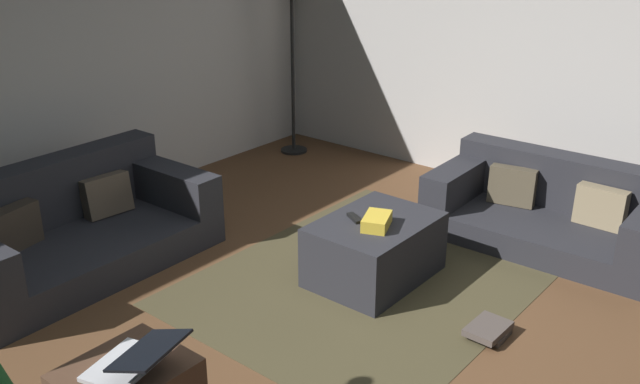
% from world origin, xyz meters
% --- Properties ---
extents(ground_plane, '(6.40, 6.40, 0.00)m').
position_xyz_m(ground_plane, '(0.00, 0.00, 0.00)').
color(ground_plane, brown).
extents(rear_partition, '(6.40, 0.12, 2.60)m').
position_xyz_m(rear_partition, '(0.00, 3.14, 1.30)').
color(rear_partition, '#BCB7B2').
rests_on(rear_partition, ground_plane).
extents(corner_partition, '(0.12, 6.40, 2.60)m').
position_xyz_m(corner_partition, '(3.14, 0.00, 1.30)').
color(corner_partition, '#B5B0AB').
rests_on(corner_partition, ground_plane).
extents(couch_left, '(1.87, 1.03, 0.72)m').
position_xyz_m(couch_left, '(-0.31, 2.25, 0.27)').
color(couch_left, '#26262B').
rests_on(couch_left, ground_plane).
extents(couch_right, '(0.95, 1.75, 0.62)m').
position_xyz_m(couch_right, '(2.25, -0.26, 0.24)').
color(couch_right, '#26262B').
rests_on(couch_right, ground_plane).
extents(ottoman, '(0.88, 0.63, 0.43)m').
position_xyz_m(ottoman, '(0.88, 0.44, 0.22)').
color(ottoman, '#26262B').
rests_on(ottoman, ground_plane).
extents(gift_box, '(0.29, 0.24, 0.08)m').
position_xyz_m(gift_box, '(0.81, 0.38, 0.47)').
color(gift_box, gold).
rests_on(gift_box, ottoman).
extents(tv_remote, '(0.12, 0.16, 0.02)m').
position_xyz_m(tv_remote, '(0.81, 0.56, 0.44)').
color(tv_remote, black).
rests_on(tv_remote, ottoman).
extents(laptop, '(0.40, 0.43, 0.16)m').
position_xyz_m(laptop, '(-1.29, 0.15, 0.64)').
color(laptop, silver).
rests_on(laptop, side_table).
extents(book_stack, '(0.29, 0.21, 0.08)m').
position_xyz_m(book_stack, '(0.72, -0.52, 0.04)').
color(book_stack, '#4C423D').
rests_on(book_stack, ground_plane).
extents(area_rug, '(2.60, 2.00, 0.01)m').
position_xyz_m(area_rug, '(0.88, 0.44, 0.00)').
color(area_rug, '#443C26').
rests_on(area_rug, ground_plane).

